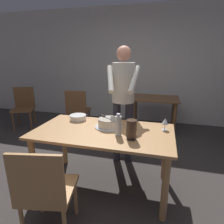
% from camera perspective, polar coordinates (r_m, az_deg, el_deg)
% --- Properties ---
extents(ground_plane, '(14.00, 14.00, 0.00)m').
position_cam_1_polar(ground_plane, '(2.63, -2.41, -20.84)').
color(ground_plane, '#383330').
extents(back_wall, '(10.00, 0.12, 2.70)m').
position_cam_1_polar(back_wall, '(4.81, 7.52, 13.46)').
color(back_wall, beige).
rests_on(back_wall, ground_plane).
extents(main_dining_table, '(1.61, 0.86, 0.75)m').
position_cam_1_polar(main_dining_table, '(2.30, -2.61, -8.01)').
color(main_dining_table, tan).
rests_on(main_dining_table, ground_plane).
extents(cake_on_platter, '(0.34, 0.34, 0.11)m').
position_cam_1_polar(cake_on_platter, '(2.33, -0.95, -3.34)').
color(cake_on_platter, silver).
rests_on(cake_on_platter, main_dining_table).
extents(cake_knife, '(0.24, 0.16, 0.02)m').
position_cam_1_polar(cake_knife, '(2.36, -2.12, -1.42)').
color(cake_knife, silver).
rests_on(cake_knife, cake_on_platter).
extents(plate_stack, '(0.22, 0.22, 0.07)m').
position_cam_1_polar(plate_stack, '(2.64, -10.09, -1.60)').
color(plate_stack, white).
rests_on(plate_stack, main_dining_table).
extents(wine_glass_near, '(0.08, 0.08, 0.14)m').
position_cam_1_polar(wine_glass_near, '(2.31, 15.55, -2.78)').
color(wine_glass_near, silver).
rests_on(wine_glass_near, main_dining_table).
extents(water_bottle, '(0.07, 0.07, 0.25)m').
position_cam_1_polar(water_bottle, '(2.07, 1.89, -4.05)').
color(water_bottle, silver).
rests_on(water_bottle, main_dining_table).
extents(hurricane_lamp, '(0.11, 0.11, 0.21)m').
position_cam_1_polar(hurricane_lamp, '(2.00, 5.84, -5.19)').
color(hurricane_lamp, black).
rests_on(hurricane_lamp, main_dining_table).
extents(person_cutting_cake, '(0.46, 0.57, 1.72)m').
position_cam_1_polar(person_cutting_cake, '(2.74, 3.35, 5.58)').
color(person_cutting_cake, '#2D2D38').
rests_on(person_cutting_cake, ground_plane).
extents(chair_near_side, '(0.52, 0.52, 0.90)m').
position_cam_1_polar(chair_near_side, '(1.85, -19.27, -21.03)').
color(chair_near_side, tan).
rests_on(chair_near_side, ground_plane).
extents(background_table, '(1.00, 0.70, 0.74)m').
position_cam_1_polar(background_table, '(4.19, 12.39, 2.07)').
color(background_table, brown).
rests_on(background_table, ground_plane).
extents(background_chair_0, '(0.58, 0.58, 0.90)m').
position_cam_1_polar(background_chair_0, '(4.81, -24.83, 1.70)').
color(background_chair_0, brown).
rests_on(background_chair_0, ground_plane).
extents(background_chair_1, '(0.49, 0.49, 0.90)m').
position_cam_1_polar(background_chair_1, '(4.18, -10.15, 0.97)').
color(background_chair_1, brown).
rests_on(background_chair_1, ground_plane).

